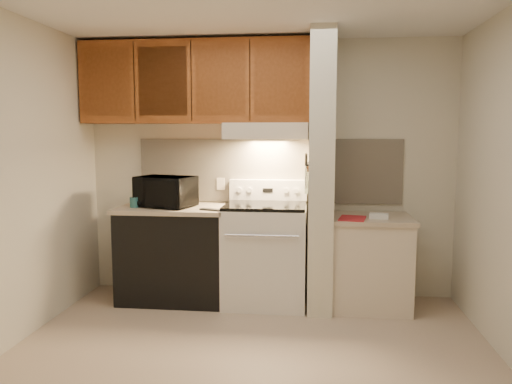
# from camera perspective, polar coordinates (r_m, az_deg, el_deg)

# --- Properties ---
(floor) EXTENTS (3.60, 3.60, 0.00)m
(floor) POSITION_cam_1_polar(r_m,az_deg,el_deg) (3.81, -0.67, -18.19)
(floor) COLOR tan
(floor) RESTS_ON ground
(wall_back) EXTENTS (3.60, 2.50, 0.02)m
(wall_back) POSITION_cam_1_polar(r_m,az_deg,el_deg) (4.96, 1.46, 2.62)
(wall_back) COLOR beige
(wall_back) RESTS_ON floor
(wall_left) EXTENTS (0.02, 3.00, 2.50)m
(wall_left) POSITION_cam_1_polar(r_m,az_deg,el_deg) (4.10, -26.51, 1.08)
(wall_left) COLOR beige
(wall_left) RESTS_ON floor
(backsplash) EXTENTS (2.60, 0.02, 0.63)m
(backsplash) POSITION_cam_1_polar(r_m,az_deg,el_deg) (4.95, 1.45, 2.44)
(backsplash) COLOR beige
(backsplash) RESTS_ON wall_back
(range_body) EXTENTS (0.76, 0.65, 0.92)m
(range_body) POSITION_cam_1_polar(r_m,az_deg,el_deg) (4.74, 1.07, -7.24)
(range_body) COLOR silver
(range_body) RESTS_ON floor
(oven_window) EXTENTS (0.50, 0.01, 0.30)m
(oven_window) POSITION_cam_1_polar(r_m,az_deg,el_deg) (4.42, 0.68, -7.72)
(oven_window) COLOR black
(oven_window) RESTS_ON range_body
(oven_handle) EXTENTS (0.65, 0.02, 0.02)m
(oven_handle) POSITION_cam_1_polar(r_m,az_deg,el_deg) (4.34, 0.63, -5.03)
(oven_handle) COLOR silver
(oven_handle) RESTS_ON range_body
(cooktop) EXTENTS (0.74, 0.64, 0.03)m
(cooktop) POSITION_cam_1_polar(r_m,az_deg,el_deg) (4.65, 1.08, -1.55)
(cooktop) COLOR black
(cooktop) RESTS_ON range_body
(range_backguard) EXTENTS (0.76, 0.08, 0.20)m
(range_backguard) POSITION_cam_1_polar(r_m,az_deg,el_deg) (4.92, 1.39, 0.25)
(range_backguard) COLOR silver
(range_backguard) RESTS_ON range_body
(range_display) EXTENTS (0.10, 0.01, 0.04)m
(range_display) POSITION_cam_1_polar(r_m,az_deg,el_deg) (4.87, 1.35, 0.19)
(range_display) COLOR black
(range_display) RESTS_ON range_backguard
(range_knob_left_outer) EXTENTS (0.05, 0.02, 0.05)m
(range_knob_left_outer) POSITION_cam_1_polar(r_m,az_deg,el_deg) (4.90, -1.92, 0.23)
(range_knob_left_outer) COLOR silver
(range_knob_left_outer) RESTS_ON range_backguard
(range_knob_left_inner) EXTENTS (0.05, 0.02, 0.05)m
(range_knob_left_inner) POSITION_cam_1_polar(r_m,az_deg,el_deg) (4.89, -0.76, 0.22)
(range_knob_left_inner) COLOR silver
(range_knob_left_inner) RESTS_ON range_backguard
(range_knob_right_inner) EXTENTS (0.05, 0.02, 0.05)m
(range_knob_right_inner) POSITION_cam_1_polar(r_m,az_deg,el_deg) (4.86, 3.46, 0.16)
(range_knob_right_inner) COLOR silver
(range_knob_right_inner) RESTS_ON range_backguard
(range_knob_right_outer) EXTENTS (0.05, 0.02, 0.05)m
(range_knob_right_outer) POSITION_cam_1_polar(r_m,az_deg,el_deg) (4.85, 4.64, 0.15)
(range_knob_right_outer) COLOR silver
(range_knob_right_outer) RESTS_ON range_backguard
(dishwasher_front) EXTENTS (1.00, 0.63, 0.87)m
(dishwasher_front) POSITION_cam_1_polar(r_m,az_deg,el_deg) (4.91, -9.27, -7.13)
(dishwasher_front) COLOR black
(dishwasher_front) RESTS_ON floor
(left_countertop) EXTENTS (1.04, 0.67, 0.04)m
(left_countertop) POSITION_cam_1_polar(r_m,az_deg,el_deg) (4.83, -9.38, -1.87)
(left_countertop) COLOR #BAA78D
(left_countertop) RESTS_ON dishwasher_front
(spoon_rest) EXTENTS (0.21, 0.13, 0.01)m
(spoon_rest) POSITION_cam_1_polar(r_m,az_deg,el_deg) (4.54, -5.20, -2.01)
(spoon_rest) COLOR black
(spoon_rest) RESTS_ON left_countertop
(teal_jar) EXTENTS (0.09, 0.09, 0.10)m
(teal_jar) POSITION_cam_1_polar(r_m,az_deg,el_deg) (4.83, -13.71, -1.14)
(teal_jar) COLOR #275D61
(teal_jar) RESTS_ON left_countertop
(outlet) EXTENTS (0.08, 0.01, 0.12)m
(outlet) POSITION_cam_1_polar(r_m,az_deg,el_deg) (5.01, -4.05, 0.93)
(outlet) COLOR beige
(outlet) RESTS_ON backsplash
(microwave) EXTENTS (0.60, 0.49, 0.29)m
(microwave) POSITION_cam_1_polar(r_m,az_deg,el_deg) (4.81, -10.32, 0.05)
(microwave) COLOR black
(microwave) RESTS_ON left_countertop
(partition_pillar) EXTENTS (0.22, 0.70, 2.50)m
(partition_pillar) POSITION_cam_1_polar(r_m,az_deg,el_deg) (4.59, 7.44, 2.25)
(partition_pillar) COLOR beige
(partition_pillar) RESTS_ON floor
(pillar_trim) EXTENTS (0.01, 0.70, 0.04)m
(pillar_trim) POSITION_cam_1_polar(r_m,az_deg,el_deg) (4.59, 6.00, 2.89)
(pillar_trim) COLOR brown
(pillar_trim) RESTS_ON partition_pillar
(knife_strip) EXTENTS (0.02, 0.42, 0.04)m
(knife_strip) POSITION_cam_1_polar(r_m,az_deg,el_deg) (4.53, 5.92, 3.10)
(knife_strip) COLOR black
(knife_strip) RESTS_ON partition_pillar
(knife_blade_a) EXTENTS (0.01, 0.03, 0.16)m
(knife_blade_a) POSITION_cam_1_polar(r_m,az_deg,el_deg) (4.37, 5.72, 1.65)
(knife_blade_a) COLOR silver
(knife_blade_a) RESTS_ON knife_strip
(knife_handle_a) EXTENTS (0.02, 0.02, 0.10)m
(knife_handle_a) POSITION_cam_1_polar(r_m,az_deg,el_deg) (4.39, 5.75, 3.63)
(knife_handle_a) COLOR black
(knife_handle_a) RESTS_ON knife_strip
(knife_blade_b) EXTENTS (0.01, 0.04, 0.18)m
(knife_blade_b) POSITION_cam_1_polar(r_m,az_deg,el_deg) (4.47, 5.74, 1.64)
(knife_blade_b) COLOR silver
(knife_blade_b) RESTS_ON knife_strip
(knife_handle_b) EXTENTS (0.02, 0.02, 0.10)m
(knife_handle_b) POSITION_cam_1_polar(r_m,az_deg,el_deg) (4.45, 5.76, 3.68)
(knife_handle_b) COLOR black
(knife_handle_b) RESTS_ON knife_strip
(knife_blade_c) EXTENTS (0.01, 0.04, 0.20)m
(knife_blade_c) POSITION_cam_1_polar(r_m,az_deg,el_deg) (4.56, 5.75, 1.61)
(knife_blade_c) COLOR silver
(knife_blade_c) RESTS_ON knife_strip
(knife_handle_c) EXTENTS (0.02, 0.02, 0.10)m
(knife_handle_c) POSITION_cam_1_polar(r_m,az_deg,el_deg) (4.53, 5.77, 3.73)
(knife_handle_c) COLOR black
(knife_handle_c) RESTS_ON knife_strip
(knife_blade_d) EXTENTS (0.01, 0.04, 0.16)m
(knife_blade_d) POSITION_cam_1_polar(r_m,az_deg,el_deg) (4.62, 5.76, 1.93)
(knife_blade_d) COLOR silver
(knife_blade_d) RESTS_ON knife_strip
(knife_handle_d) EXTENTS (0.02, 0.02, 0.10)m
(knife_handle_d) POSITION_cam_1_polar(r_m,az_deg,el_deg) (4.61, 5.78, 3.78)
(knife_handle_d) COLOR black
(knife_handle_d) RESTS_ON knife_strip
(knife_blade_e) EXTENTS (0.01, 0.04, 0.18)m
(knife_blade_e) POSITION_cam_1_polar(r_m,az_deg,el_deg) (4.71, 5.77, 1.89)
(knife_blade_e) COLOR silver
(knife_blade_e) RESTS_ON knife_strip
(knife_handle_e) EXTENTS (0.02, 0.02, 0.10)m
(knife_handle_e) POSITION_cam_1_polar(r_m,az_deg,el_deg) (4.69, 5.80, 3.83)
(knife_handle_e) COLOR black
(knife_handle_e) RESTS_ON knife_strip
(oven_mitt) EXTENTS (0.03, 0.11, 0.26)m
(oven_mitt) POSITION_cam_1_polar(r_m,az_deg,el_deg) (4.77, 5.80, 1.43)
(oven_mitt) COLOR gray
(oven_mitt) RESTS_ON partition_pillar
(right_cab_base) EXTENTS (0.70, 0.60, 0.81)m
(right_cab_base) POSITION_cam_1_polar(r_m,az_deg,el_deg) (4.76, 12.88, -8.04)
(right_cab_base) COLOR beige
(right_cab_base) RESTS_ON floor
(right_countertop) EXTENTS (0.74, 0.64, 0.04)m
(right_countertop) POSITION_cam_1_polar(r_m,az_deg,el_deg) (4.67, 13.02, -2.99)
(right_countertop) COLOR #BAA78D
(right_countertop) RESTS_ON right_cab_base
(red_folder) EXTENTS (0.27, 0.34, 0.01)m
(red_folder) POSITION_cam_1_polar(r_m,az_deg,el_deg) (4.50, 10.96, -2.97)
(red_folder) COLOR #AC2026
(red_folder) RESTS_ON right_countertop
(white_box) EXTENTS (0.18, 0.13, 0.04)m
(white_box) POSITION_cam_1_polar(r_m,az_deg,el_deg) (4.57, 13.86, -2.68)
(white_box) COLOR white
(white_box) RESTS_ON right_countertop
(range_hood) EXTENTS (0.78, 0.44, 0.15)m
(range_hood) POSITION_cam_1_polar(r_m,az_deg,el_deg) (4.73, 1.24, 6.98)
(range_hood) COLOR beige
(range_hood) RESTS_ON upper_cabinets
(hood_lip) EXTENTS (0.78, 0.04, 0.06)m
(hood_lip) POSITION_cam_1_polar(r_m,az_deg,el_deg) (4.52, 0.99, 6.42)
(hood_lip) COLOR beige
(hood_lip) RESTS_ON range_hood
(upper_cabinets) EXTENTS (2.18, 0.33, 0.77)m
(upper_cabinets) POSITION_cam_1_polar(r_m,az_deg,el_deg) (4.91, -6.94, 12.30)
(upper_cabinets) COLOR brown
(upper_cabinets) RESTS_ON wall_back
(cab_door_a) EXTENTS (0.46, 0.01, 0.63)m
(cab_door_a) POSITION_cam_1_polar(r_m,az_deg,el_deg) (5.01, -16.72, 11.96)
(cab_door_a) COLOR brown
(cab_door_a) RESTS_ON upper_cabinets
(cab_gap_a) EXTENTS (0.01, 0.01, 0.73)m
(cab_gap_a) POSITION_cam_1_polar(r_m,az_deg,el_deg) (4.91, -13.73, 12.16)
(cab_gap_a) COLOR black
(cab_gap_a) RESTS_ON upper_cabinets
(cab_door_b) EXTENTS (0.46, 0.01, 0.63)m
(cab_door_b) POSITION_cam_1_polar(r_m,az_deg,el_deg) (4.82, -10.62, 12.34)
(cab_door_b) COLOR brown
(cab_door_b) RESTS_ON upper_cabinets
(cab_gap_b) EXTENTS (0.01, 0.01, 0.73)m
(cab_gap_b) POSITION_cam_1_polar(r_m,az_deg,el_deg) (4.75, -7.40, 12.48)
(cab_gap_b) COLOR black
(cab_gap_b) RESTS_ON upper_cabinets
(cab_door_c) EXTENTS (0.46, 0.01, 0.63)m
(cab_door_c) POSITION_cam_1_polar(r_m,az_deg,el_deg) (4.69, -4.08, 12.59)
(cab_door_c) COLOR brown
(cab_door_c) RESTS_ON upper_cabinets
(cab_gap_c) EXTENTS (0.01, 0.01, 0.73)m
(cab_gap_c) POSITION_cam_1_polar(r_m,az_deg,el_deg) (4.65, -0.70, 12.66)
(cab_gap_c) COLOR black
(cab_gap_c) RESTS_ON upper_cabinets
(cab_door_d) EXTENTS (0.46, 0.01, 0.63)m
(cab_door_d) POSITION_cam_1_polar(r_m,az_deg,el_deg) (4.63, 2.73, 12.68)
(cab_door_d) COLOR brown
(cab_door_d) RESTS_ON upper_cabinets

